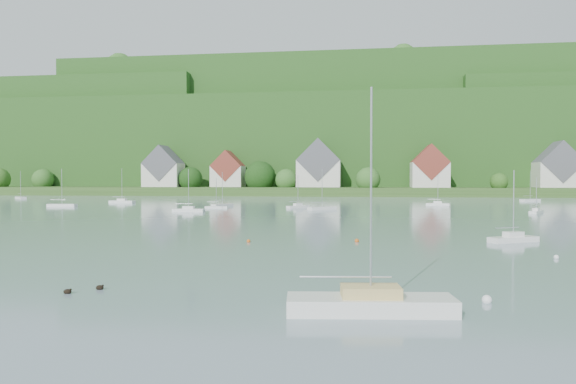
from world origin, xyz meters
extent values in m
cube|color=#2B491B|center=(0.00, 200.00, 1.50)|extent=(600.00, 60.00, 3.00)
cube|color=#153F14|center=(0.00, 275.00, 20.00)|extent=(620.00, 160.00, 40.00)
cube|color=#153F14|center=(-150.00, 260.00, 24.00)|extent=(200.00, 120.00, 52.00)
cube|color=#153F14|center=(10.00, 270.00, 28.00)|extent=(240.00, 130.00, 60.00)
sphere|color=#2B5B21|center=(-108.08, 191.48, 5.80)|extent=(8.61, 8.61, 8.61)
sphere|color=#2B5B21|center=(-6.80, 183.88, 5.66)|extent=(8.19, 8.19, 8.19)
sphere|color=#2B5B21|center=(-51.96, 186.07, 5.11)|extent=(6.49, 6.49, 6.49)
sphere|color=#2B5B21|center=(46.85, 192.08, 6.95)|extent=(12.16, 12.16, 12.16)
sphere|color=#2B5B21|center=(22.99, 179.93, 5.84)|extent=(8.73, 8.73, 8.73)
sphere|color=black|center=(-43.87, 185.86, 6.03)|extent=(9.32, 9.32, 9.32)
sphere|color=#265318|center=(67.84, 181.69, 5.03)|extent=(6.24, 6.24, 6.24)
sphere|color=black|center=(89.43, 194.54, 5.65)|extent=(8.16, 8.16, 8.16)
sphere|color=black|center=(-17.00, 186.36, 6.87)|extent=(11.92, 11.92, 11.92)
sphere|color=#2B5B21|center=(-119.71, 228.54, 51.84)|extent=(10.52, 10.52, 10.52)
sphere|color=#265318|center=(-84.27, 263.14, 51.80)|extent=(10.29, 10.29, 10.29)
sphere|color=#2B5B21|center=(-177.57, 262.59, 51.25)|extent=(7.15, 7.15, 7.15)
sphere|color=black|center=(-68.16, 251.39, 51.26)|extent=(7.18, 7.18, 7.18)
sphere|color=#265318|center=(39.50, 255.03, 60.25)|extent=(12.83, 12.83, 12.83)
sphere|color=#2B5B21|center=(-39.93, 242.18, 59.43)|extent=(8.18, 8.18, 8.18)
sphere|color=#265318|center=(1.11, 279.65, 60.23)|extent=(12.73, 12.73, 12.73)
sphere|color=#265318|center=(83.40, 244.53, 60.01)|extent=(11.50, 11.50, 11.50)
sphere|color=#265318|center=(60.71, 274.89, 60.56)|extent=(14.65, 14.65, 14.65)
sphere|color=#2B5B21|center=(39.25, 231.29, 60.09)|extent=(11.95, 11.95, 11.95)
sphere|color=#2B5B21|center=(-47.14, 274.29, 59.24)|extent=(7.07, 7.07, 7.07)
sphere|color=black|center=(-3.47, 243.31, 59.44)|extent=(8.21, 8.21, 8.21)
sphere|color=#2B5B21|center=(-22.82, 267.10, 60.14)|extent=(12.24, 12.24, 12.24)
sphere|color=#2B5B21|center=(114.51, 242.98, 59.58)|extent=(9.00, 9.00, 9.00)
sphere|color=#2B5B21|center=(-95.50, 235.90, 60.39)|extent=(13.65, 13.65, 13.65)
sphere|color=#265318|center=(101.03, 257.97, 59.41)|extent=(8.03, 8.03, 8.03)
sphere|color=#2B5B21|center=(100.48, 258.36, 48.62)|extent=(14.97, 14.97, 14.97)
sphere|color=#265318|center=(78.67, 255.82, 47.71)|extent=(9.78, 9.78, 9.78)
sphere|color=#265318|center=(119.68, 254.71, 48.10)|extent=(12.02, 12.02, 12.02)
sphere|color=#2B5B21|center=(99.14, 247.22, 47.66)|extent=(9.48, 9.48, 9.48)
sphere|color=#265318|center=(-39.98, 262.14, 42.10)|extent=(12.01, 12.01, 12.01)
sphere|color=black|center=(118.67, 252.35, 42.64)|extent=(15.08, 15.08, 15.08)
sphere|color=#2B5B21|center=(108.41, 268.02, 42.80)|extent=(15.99, 15.99, 15.99)
sphere|color=black|center=(-3.70, 272.21, 42.75)|extent=(15.72, 15.72, 15.72)
sphere|color=#265318|center=(10.88, 267.92, 41.84)|extent=(10.54, 10.54, 10.54)
sphere|color=#265318|center=(-193.30, 298.62, 41.43)|extent=(8.18, 8.18, 8.18)
sphere|color=black|center=(-175.91, 289.59, 41.53)|extent=(8.74, 8.74, 8.74)
cube|color=silver|center=(-55.00, 187.00, 7.50)|extent=(14.00, 10.00, 9.00)
cube|color=#53525A|center=(-55.00, 187.00, 12.00)|extent=(14.00, 10.40, 14.00)
cube|color=silver|center=(-30.00, 189.00, 7.00)|extent=(12.00, 9.00, 8.00)
cube|color=maroon|center=(-30.00, 189.00, 11.00)|extent=(12.00, 9.36, 12.00)
cube|color=silver|center=(5.00, 188.00, 8.00)|extent=(16.00, 11.00, 10.00)
cube|color=#53525A|center=(5.00, 188.00, 13.00)|extent=(16.00, 11.44, 16.00)
cube|color=silver|center=(45.00, 186.00, 7.50)|extent=(13.00, 10.00, 9.00)
cube|color=maroon|center=(45.00, 186.00, 12.00)|extent=(13.00, 10.40, 13.00)
cube|color=silver|center=(90.00, 190.00, 7.50)|extent=(15.00, 10.00, 9.00)
cube|color=#53525A|center=(90.00, 190.00, 12.00)|extent=(15.00, 10.40, 15.00)
cube|color=white|center=(19.81, 16.37, 0.38)|extent=(7.76, 2.92, 0.76)
cube|color=tan|center=(19.81, 16.37, 1.01)|extent=(2.79, 1.76, 0.50)
cylinder|color=silver|center=(19.81, 16.37, 5.49)|extent=(0.10, 0.10, 9.47)
cylinder|color=silver|center=(18.68, 16.25, 1.66)|extent=(4.15, 0.52, 0.08)
cube|color=white|center=(34.14, 45.30, 0.26)|extent=(5.20, 3.69, 0.51)
cube|color=white|center=(34.14, 45.30, 0.76)|extent=(2.06, 1.73, 0.50)
cylinder|color=silver|center=(34.14, 45.30, 3.72)|extent=(0.10, 0.10, 6.42)
cylinder|color=silver|center=(33.46, 44.94, 1.41)|extent=(2.53, 1.40, 0.08)
sphere|color=white|center=(25.54, 19.21, 0.00)|extent=(0.49, 0.49, 0.49)
sphere|color=#CE5C17|center=(19.17, 43.33, 0.00)|extent=(0.42, 0.42, 0.42)
sphere|color=#CE5C17|center=(8.86, 41.74, 0.00)|extent=(0.38, 0.38, 0.38)
sphere|color=white|center=(34.29, 34.71, 0.00)|extent=(0.38, 0.38, 0.38)
ellipsoid|color=black|center=(3.93, 18.40, 0.10)|extent=(0.44, 0.28, 0.28)
sphere|color=black|center=(4.12, 18.40, 0.22)|extent=(0.12, 0.12, 0.12)
ellipsoid|color=black|center=(5.13, 19.60, 0.10)|extent=(0.44, 0.28, 0.28)
sphere|color=black|center=(5.32, 19.60, 0.22)|extent=(0.12, 0.12, 0.12)
cube|color=white|center=(12.38, 95.13, 0.30)|extent=(5.66, 5.02, 0.59)
cylinder|color=silver|center=(12.38, 95.13, 4.30)|extent=(0.10, 0.10, 7.42)
cylinder|color=silver|center=(11.68, 94.57, 1.49)|extent=(2.59, 2.11, 0.08)
cube|color=white|center=(-39.34, 117.31, 0.32)|extent=(6.58, 2.35, 0.65)
cube|color=white|center=(-39.34, 117.31, 0.90)|extent=(2.36, 1.45, 0.50)
cylinder|color=silver|center=(-39.34, 117.31, 4.68)|extent=(0.10, 0.10, 8.06)
cylinder|color=silver|center=(-40.30, 117.39, 1.55)|extent=(3.54, 0.38, 0.08)
cube|color=white|center=(65.55, 141.27, 0.31)|extent=(6.11, 4.72, 0.61)
cylinder|color=silver|center=(65.55, 141.27, 4.45)|extent=(0.10, 0.10, 7.67)
cylinder|color=silver|center=(64.77, 140.78, 1.51)|extent=(2.90, 1.86, 0.08)
cube|color=white|center=(50.57, 89.86, 0.23)|extent=(3.59, 4.68, 0.47)
cube|color=white|center=(50.57, 89.86, 0.72)|extent=(1.65, 1.88, 0.50)
cylinder|color=silver|center=(50.57, 89.86, 3.40)|extent=(0.10, 0.10, 5.86)
cylinder|color=silver|center=(50.20, 89.27, 1.37)|extent=(1.43, 2.23, 0.08)
cube|color=white|center=(-9.47, 97.10, 0.23)|extent=(4.75, 1.74, 0.46)
cylinder|color=silver|center=(-9.47, 97.10, 3.37)|extent=(0.10, 0.10, 5.81)
cylinder|color=silver|center=(-10.17, 97.03, 1.36)|extent=(2.55, 0.32, 0.08)
cube|color=white|center=(-10.18, 104.69, 0.28)|extent=(3.97, 5.67, 0.56)
cylinder|color=silver|center=(-10.18, 104.69, 4.05)|extent=(0.10, 0.10, 6.98)
cylinder|color=silver|center=(-10.57, 103.94, 1.46)|extent=(1.49, 2.76, 0.08)
cube|color=white|center=(7.00, 100.62, 0.26)|extent=(4.66, 4.61, 0.51)
cube|color=white|center=(7.00, 100.62, 0.76)|extent=(1.98, 1.97, 0.50)
cylinder|color=silver|center=(7.00, 100.62, 3.72)|extent=(0.10, 0.10, 6.41)
cylinder|color=silver|center=(6.45, 100.09, 1.41)|extent=(2.07, 2.03, 0.08)
cube|color=white|center=(-44.86, 99.57, 0.31)|extent=(6.26, 2.36, 0.61)
cylinder|color=silver|center=(-44.86, 99.57, 4.43)|extent=(0.10, 0.10, 7.64)
cylinder|color=silver|center=(-45.77, 99.47, 1.51)|extent=(3.35, 0.44, 0.08)
cube|color=white|center=(-11.60, 85.71, 0.29)|extent=(5.87, 1.69, 0.59)
cube|color=white|center=(-11.60, 85.71, 0.84)|extent=(2.06, 1.17, 0.50)
cylinder|color=silver|center=(-11.60, 85.71, 4.24)|extent=(0.10, 0.10, 7.32)
cylinder|color=silver|center=(-12.48, 85.71, 1.49)|extent=(3.22, 0.11, 0.08)
cube|color=white|center=(37.45, 115.27, 0.26)|extent=(5.38, 2.64, 0.52)
cube|color=white|center=(37.45, 115.27, 0.77)|extent=(2.00, 1.42, 0.50)
cylinder|color=silver|center=(37.45, 115.27, 3.76)|extent=(0.10, 0.10, 6.48)
cylinder|color=silver|center=(36.69, 115.46, 1.42)|extent=(2.79, 0.76, 0.08)
cube|color=white|center=(-82.97, 140.70, 0.32)|extent=(5.91, 5.51, 0.63)
cylinder|color=silver|center=(-82.97, 140.70, 4.58)|extent=(0.10, 0.10, 7.90)
cylinder|color=silver|center=(-83.68, 141.33, 1.53)|extent=(2.66, 2.36, 0.08)
camera|label=1|loc=(19.18, -7.52, 6.10)|focal=32.73mm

